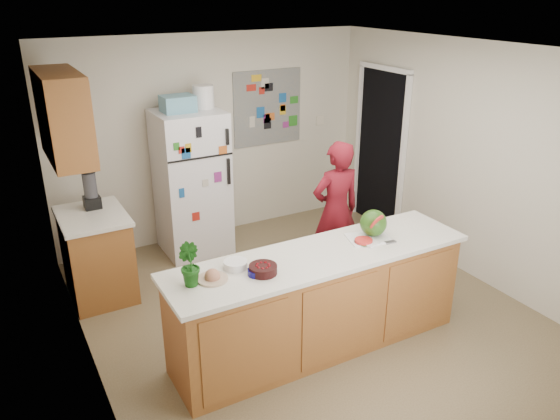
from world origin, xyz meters
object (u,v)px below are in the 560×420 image
refrigerator (192,183)px  watermelon (373,223)px  person (336,211)px  cherry_bowl (263,269)px

refrigerator → watermelon: size_ratio=7.15×
refrigerator → person: size_ratio=1.11×
watermelon → cherry_bowl: size_ratio=1.08×
person → watermelon: (-0.26, -0.94, 0.28)m
refrigerator → person: bearing=-51.3°
person → refrigerator: bearing=-48.1°
refrigerator → watermelon: refrigerator is taller
person → cherry_bowl: bearing=40.3°
watermelon → cherry_bowl: 1.17m
cherry_bowl → refrigerator: bearing=82.5°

